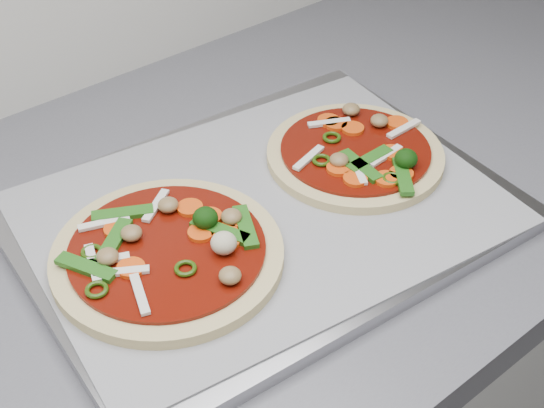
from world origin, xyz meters
TOP-DOWN VIEW (x-y plane):
  - base_cabinet at (0.00, 1.30)m, footprint 3.60×0.60m
  - baking_tray at (-0.58, 1.26)m, footprint 0.49×0.38m
  - parchment at (-0.58, 1.26)m, footprint 0.49×0.38m
  - pizza_left at (-0.69, 1.25)m, footprint 0.29×0.29m
  - pizza_right at (-0.45, 1.26)m, footprint 0.20×0.20m

SIDE VIEW (x-z plane):
  - base_cabinet at x=0.00m, z-range 0.00..0.86m
  - baking_tray at x=-0.58m, z-range 0.90..0.92m
  - parchment at x=-0.58m, z-range 0.92..0.92m
  - pizza_right at x=-0.45m, z-range 0.91..0.94m
  - pizza_left at x=-0.69m, z-range 0.91..0.94m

